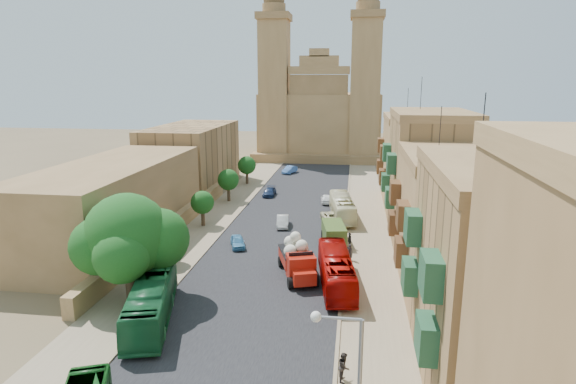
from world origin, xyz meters
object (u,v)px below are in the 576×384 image
(streetlamp, at_px, (348,382))
(bus_red_east, at_px, (336,270))
(red_truck, at_px, (298,258))
(street_tree_d, at_px, (247,165))
(ficus_tree, at_px, (128,238))
(pedestrian_a, at_px, (350,252))
(street_tree_a, at_px, (163,234))
(bus_green_north, at_px, (151,301))
(pedestrian_c, at_px, (350,240))
(car_blue_a, at_px, (238,242))
(pedestrian_b, at_px, (344,367))
(bus_cream_east, at_px, (342,207))
(olive_pickup, at_px, (334,234))
(car_blue_b, at_px, (290,170))
(church, at_px, (321,114))
(car_white_b, at_px, (326,199))
(street_tree_c, at_px, (228,180))
(street_tree_b, at_px, (202,203))
(car_cream, at_px, (330,216))
(car_dkblue, at_px, (270,192))
(car_white_a, at_px, (283,221))

(streetlamp, bearing_deg, bus_red_east, 93.36)
(red_truck, bearing_deg, street_tree_d, 109.12)
(ficus_tree, relative_size, pedestrian_a, 5.32)
(street_tree_a, bearing_deg, streetlamp, -53.56)
(bus_green_north, xyz_separation_m, pedestrian_c, (14.00, 17.42, -0.68))
(car_blue_a, relative_size, pedestrian_b, 1.93)
(bus_red_east, bearing_deg, bus_green_north, 23.37)
(pedestrian_c, bearing_deg, street_tree_a, -81.61)
(bus_cream_east, bearing_deg, pedestrian_c, 87.76)
(olive_pickup, xyz_separation_m, car_blue_b, (-9.94, 38.11, -0.34))
(church, height_order, car_white_b, church)
(street_tree_c, bearing_deg, red_truck, -63.01)
(streetlamp, height_order, bus_green_north, streetlamp)
(pedestrian_b, bearing_deg, ficus_tree, 67.32)
(street_tree_b, distance_m, car_cream, 15.69)
(pedestrian_a, bearing_deg, street_tree_b, -39.36)
(pedestrian_a, bearing_deg, car_blue_a, -22.90)
(church, distance_m, ficus_tree, 75.33)
(bus_red_east, xyz_separation_m, car_dkblue, (-11.27, 31.22, -0.87))
(church, distance_m, olive_pickup, 59.51)
(car_blue_a, relative_size, car_cream, 0.78)
(street_tree_c, bearing_deg, ficus_tree, -88.97)
(car_white_a, height_order, car_cream, car_white_a)
(car_blue_a, bearing_deg, bus_red_east, -57.46)
(bus_red_east, bearing_deg, red_truck, -32.64)
(church, height_order, bus_red_east, church)
(street_tree_a, bearing_deg, pedestrian_a, 9.63)
(car_white_b, height_order, pedestrian_b, pedestrian_b)
(street_tree_b, bearing_deg, streetlamp, -63.79)
(street_tree_a, relative_size, car_white_b, 1.16)
(street_tree_d, distance_m, pedestrian_a, 37.47)
(street_tree_c, xyz_separation_m, street_tree_d, (0.00, 12.00, -0.01))
(church, relative_size, red_truck, 5.23)
(street_tree_d, relative_size, car_blue_b, 1.15)
(car_white_a, bearing_deg, street_tree_d, 105.11)
(red_truck, height_order, pedestrian_a, red_truck)
(car_blue_a, xyz_separation_m, car_blue_b, (-0.06, 40.92, 0.08))
(street_tree_a, xyz_separation_m, street_tree_c, (-0.00, 24.00, 0.24))
(street_tree_b, distance_m, bus_green_north, 23.30)
(red_truck, bearing_deg, car_white_b, 87.90)
(street_tree_b, xyz_separation_m, pedestrian_a, (17.56, -9.02, -2.02))
(olive_pickup, bearing_deg, red_truck, -106.17)
(olive_pickup, height_order, pedestrian_c, olive_pickup)
(car_cream, bearing_deg, ficus_tree, 45.09)
(street_tree_b, bearing_deg, street_tree_c, 90.00)
(car_cream, bearing_deg, pedestrian_c, 90.63)
(church, relative_size, streetlamp, 4.42)
(street_tree_b, height_order, car_white_a, street_tree_b)
(streetlamp, xyz_separation_m, olive_pickup, (-1.93, 32.00, -4.20))
(street_tree_b, relative_size, bus_red_east, 0.41)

